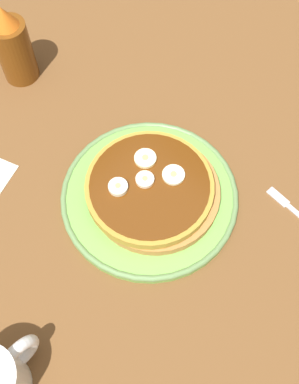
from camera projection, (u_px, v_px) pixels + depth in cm
name	position (u px, v px, depth cm)	size (l,w,h in cm)	color
ground_plane	(149.00, 203.00, 71.77)	(140.00, 140.00, 3.00)	brown
plate	(149.00, 196.00, 69.71)	(25.79, 25.79, 1.54)	#72B74C
pancake_stack	(152.00, 191.00, 67.82)	(19.04, 18.71, 3.26)	#B6793C
banana_slice_0	(145.00, 180.00, 66.50)	(2.62, 2.62, 0.82)	#F8E4BF
banana_slice_1	(145.00, 159.00, 68.13)	(3.17, 3.17, 0.74)	#FBF3B3
banana_slice_2	(173.00, 175.00, 66.91)	(3.19, 3.19, 0.69)	#F0F4C6
banana_slice_3	(118.00, 187.00, 65.88)	(2.74, 2.74, 0.95)	#EBE8C2
fork	(299.00, 215.00, 68.99)	(2.09, 13.04, 0.50)	silver
syrup_bottle	(13.00, 47.00, 75.88)	(5.78, 5.78, 14.19)	brown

